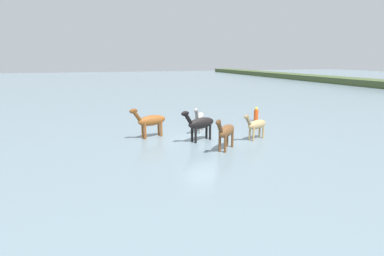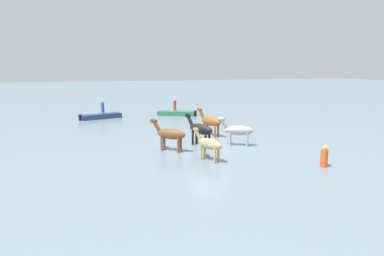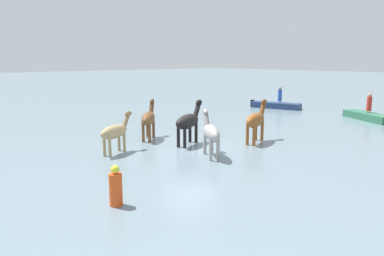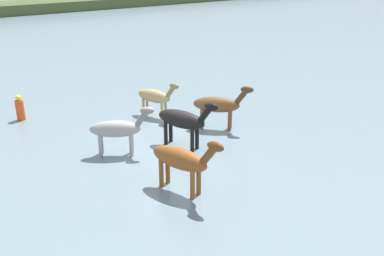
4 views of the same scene
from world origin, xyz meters
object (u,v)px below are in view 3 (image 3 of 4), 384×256
Objects in this scene: horse_gray_outer at (115,132)px; buoy_channel_marker at (116,187)px; horse_chestnut_trailing at (149,118)px; horse_rear_stallion at (256,120)px; boat_motor_center at (368,118)px; boat_skiff_near at (276,106)px; person_helmsman_aft at (280,95)px; horse_dark_mare at (211,133)px; horse_lead at (188,121)px; person_boatman_standing at (369,103)px.

horse_gray_outer is 5.91m from buoy_channel_marker.
horse_rear_stallion is (-3.97, -3.41, 0.04)m from horse_chestnut_trailing.
horse_rear_stallion is at bearing 114.65° from boat_motor_center.
person_helmsman_aft reaches higher than boat_skiff_near.
horse_gray_outer is 1.86× the size of buoy_channel_marker.
buoy_channel_marker is at bearing 123.41° from boat_motor_center.
horse_dark_mare is at bearing -73.28° from horse_gray_outer.
horse_chestnut_trailing is 0.80× the size of horse_lead.
horse_rear_stallion reaches higher than person_boatman_standing.
boat_motor_center is 7.51m from person_helmsman_aft.
horse_gray_outer is at bearing 80.20° from person_boatman_standing.
person_helmsman_aft is (7.43, -0.58, 0.96)m from boat_motor_center.
boat_motor_center is 3.31× the size of person_boatman_standing.
person_helmsman_aft is at bearing -10.41° from horse_gray_outer.
horse_rear_stallion is 2.11× the size of person_boatman_standing.
buoy_channel_marker is (-4.36, 6.35, -0.59)m from horse_lead.
horse_lead reaches higher than person_helmsman_aft.
person_boatman_standing reaches higher than boat_skiff_near.
horse_dark_mare is at bearing 117.40° from boat_motor_center.
person_helmsman_aft is at bearing -3.25° from horse_lead.
horse_gray_outer is 17.41m from person_boatman_standing.
horse_chestnut_trailing is 4.48m from horse_dark_mare.
person_boatman_standing is at bearing -62.00° from horse_chestnut_trailing.
horse_gray_outer is 17.89m from boat_skiff_near.
person_helmsman_aft is at bearing 10.48° from horse_rear_stallion.
buoy_channel_marker is (-9.45, 20.44, -0.61)m from person_helmsman_aft.
horse_dark_mare reaches higher than person_boatman_standing.
buoy_channel_marker is (-2.58, 9.05, -0.58)m from horse_rear_stallion.
buoy_channel_marker is (-2.15, 20.10, -0.60)m from person_boatman_standing.
horse_dark_mare is 1.83× the size of person_boatman_standing.
person_boatman_standing is at bearing 177.33° from person_helmsman_aft.
boat_skiff_near is 22.42m from buoy_channel_marker.
boat_skiff_near is 3.64× the size of buoy_channel_marker.
buoy_channel_marker is at bearing 114.82° from person_helmsman_aft.
horse_chestnut_trailing is at bearing 73.08° from person_boatman_standing.
horse_gray_outer is at bearing 162.97° from horse_chestnut_trailing.
person_helmsman_aft is 7.31m from person_boatman_standing.
horse_chestnut_trailing is at bearing 110.08° from horse_rear_stallion.
horse_gray_outer is 6.61m from horse_rear_stallion.
horse_gray_outer reaches higher than boat_motor_center.
person_helmsman_aft is 22.53m from buoy_channel_marker.
person_boatman_standing is (-7.53, 0.12, 0.96)m from boat_skiff_near.
horse_chestnut_trailing is at bearing -94.38° from boat_skiff_near.
horse_rear_stallion is 13.27m from boat_skiff_near.
person_helmsman_aft is at bearing 27.81° from boat_skiff_near.
person_helmsman_aft is (4.34, -17.50, 0.18)m from horse_gray_outer.
horse_rear_stallion is (-2.53, -6.11, 0.16)m from horse_gray_outer.
boat_motor_center is at bearing 117.40° from person_boatman_standing.
horse_dark_mare reaches higher than buoy_channel_marker.
horse_chestnut_trailing is at bearing 30.51° from horse_dark_mare.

